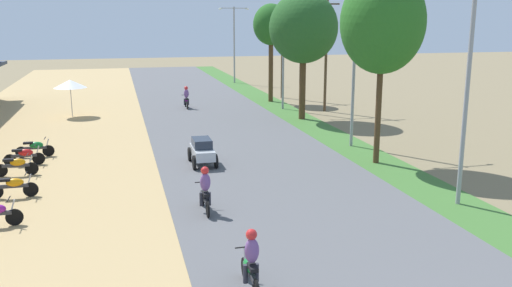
{
  "coord_description": "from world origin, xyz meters",
  "views": [
    {
      "loc": [
        -6.04,
        -7.03,
        6.7
      ],
      "look_at": [
        -0.72,
        14.3,
        1.71
      ],
      "focal_mm": 38.96,
      "sensor_mm": 36.0,
      "label": 1
    }
  ],
  "objects_px": {
    "parked_motorbike_third": "(17,165)",
    "motorbike_foreground_rider": "(251,262)",
    "parked_motorbike_fourth": "(25,155)",
    "parked_motorbike_fifth": "(35,147)",
    "vendor_umbrella": "(70,84)",
    "streetlamp_mid": "(354,54)",
    "median_tree_second": "(303,28)",
    "streetlamp_farthest": "(234,39)",
    "car_sedan_silver": "(202,150)",
    "streetlamp_near": "(468,81)",
    "utility_pole_far": "(282,43)",
    "median_tree_third": "(271,26)",
    "motorbike_ahead_second": "(205,191)",
    "median_tree_nearest": "(383,23)",
    "utility_pole_near": "(326,53)",
    "parked_motorbike_second": "(14,185)",
    "streetlamp_far": "(283,43)",
    "motorbike_ahead_third": "(186,98)"
  },
  "relations": [
    {
      "from": "parked_motorbike_fourth",
      "to": "streetlamp_near",
      "type": "distance_m",
      "value": 19.22
    },
    {
      "from": "streetlamp_farthest",
      "to": "utility_pole_far",
      "type": "height_order",
      "value": "utility_pole_far"
    },
    {
      "from": "vendor_umbrella",
      "to": "streetlamp_mid",
      "type": "relative_size",
      "value": 0.3
    },
    {
      "from": "streetlamp_near",
      "to": "utility_pole_far",
      "type": "bearing_deg",
      "value": 86.51
    },
    {
      "from": "median_tree_second",
      "to": "streetlamp_mid",
      "type": "relative_size",
      "value": 0.98
    },
    {
      "from": "parked_motorbike_fourth",
      "to": "median_tree_second",
      "type": "height_order",
      "value": "median_tree_second"
    },
    {
      "from": "streetlamp_mid",
      "to": "streetlamp_farthest",
      "type": "distance_m",
      "value": 30.14
    },
    {
      "from": "parked_motorbike_third",
      "to": "median_tree_second",
      "type": "xyz_separation_m",
      "value": [
        16.28,
        10.13,
        5.48
      ]
    },
    {
      "from": "streetlamp_farthest",
      "to": "motorbike_foreground_rider",
      "type": "distance_m",
      "value": 45.49
    },
    {
      "from": "streetlamp_mid",
      "to": "utility_pole_near",
      "type": "height_order",
      "value": "streetlamp_mid"
    },
    {
      "from": "parked_motorbike_fifth",
      "to": "median_tree_second",
      "type": "relative_size",
      "value": 0.22
    },
    {
      "from": "streetlamp_mid",
      "to": "parked_motorbike_second",
      "type": "bearing_deg",
      "value": -162.39
    },
    {
      "from": "motorbike_ahead_second",
      "to": "median_tree_nearest",
      "type": "bearing_deg",
      "value": 28.71
    },
    {
      "from": "median_tree_second",
      "to": "motorbike_ahead_third",
      "type": "bearing_deg",
      "value": 138.11
    },
    {
      "from": "streetlamp_far",
      "to": "vendor_umbrella",
      "type": "bearing_deg",
      "value": 178.6
    },
    {
      "from": "motorbike_foreground_rider",
      "to": "motorbike_ahead_second",
      "type": "bearing_deg",
      "value": 91.95
    },
    {
      "from": "median_tree_second",
      "to": "streetlamp_farthest",
      "type": "xyz_separation_m",
      "value": [
        -0.04,
        21.87,
        -1.51
      ]
    },
    {
      "from": "median_tree_third",
      "to": "motorbike_ahead_second",
      "type": "xyz_separation_m",
      "value": [
        -9.23,
        -24.79,
        -5.23
      ]
    },
    {
      "from": "streetlamp_mid",
      "to": "car_sedan_silver",
      "type": "xyz_separation_m",
      "value": [
        -8.23,
        -1.92,
        -4.16
      ]
    },
    {
      "from": "utility_pole_far",
      "to": "car_sedan_silver",
      "type": "bearing_deg",
      "value": -115.86
    },
    {
      "from": "motorbike_ahead_third",
      "to": "streetlamp_mid",
      "type": "bearing_deg",
      "value": -64.46
    },
    {
      "from": "median_tree_second",
      "to": "streetlamp_far",
      "type": "xyz_separation_m",
      "value": [
        -0.04,
        4.35,
        -1.16
      ]
    },
    {
      "from": "parked_motorbike_third",
      "to": "motorbike_ahead_second",
      "type": "relative_size",
      "value": 1.0
    },
    {
      "from": "parked_motorbike_third",
      "to": "motorbike_ahead_third",
      "type": "relative_size",
      "value": 1.0
    },
    {
      "from": "streetlamp_near",
      "to": "utility_pole_far",
      "type": "relative_size",
      "value": 0.88
    },
    {
      "from": "parked_motorbike_fourth",
      "to": "utility_pole_near",
      "type": "bearing_deg",
      "value": 30.73
    },
    {
      "from": "median_tree_third",
      "to": "vendor_umbrella",
      "type": "bearing_deg",
      "value": -167.18
    },
    {
      "from": "parked_motorbike_fourth",
      "to": "median_tree_nearest",
      "type": "distance_m",
      "value": 17.31
    },
    {
      "from": "streetlamp_far",
      "to": "motorbike_ahead_second",
      "type": "distance_m",
      "value": 23.23
    },
    {
      "from": "parked_motorbike_fourth",
      "to": "median_tree_second",
      "type": "bearing_deg",
      "value": 27.25
    },
    {
      "from": "streetlamp_near",
      "to": "median_tree_third",
      "type": "bearing_deg",
      "value": 89.73
    },
    {
      "from": "parked_motorbike_fourth",
      "to": "median_tree_third",
      "type": "xyz_separation_m",
      "value": [
        16.29,
        16.51,
        5.53
      ]
    },
    {
      "from": "motorbike_foreground_rider",
      "to": "motorbike_ahead_second",
      "type": "height_order",
      "value": "same"
    },
    {
      "from": "parked_motorbike_third",
      "to": "motorbike_foreground_rider",
      "type": "relative_size",
      "value": 1.0
    },
    {
      "from": "median_tree_nearest",
      "to": "utility_pole_far",
      "type": "bearing_deg",
      "value": 84.84
    },
    {
      "from": "streetlamp_near",
      "to": "parked_motorbike_fifth",
      "type": "bearing_deg",
      "value": 145.07
    },
    {
      "from": "vendor_umbrella",
      "to": "motorbike_foreground_rider",
      "type": "height_order",
      "value": "vendor_umbrella"
    },
    {
      "from": "car_sedan_silver",
      "to": "streetlamp_farthest",
      "type": "bearing_deg",
      "value": 75.59
    },
    {
      "from": "parked_motorbike_second",
      "to": "median_tree_second",
      "type": "xyz_separation_m",
      "value": [
        15.89,
        13.3,
        5.48
      ]
    },
    {
      "from": "parked_motorbike_fifth",
      "to": "median_tree_second",
      "type": "xyz_separation_m",
      "value": [
        15.94,
        6.83,
        5.48
      ]
    },
    {
      "from": "median_tree_second",
      "to": "streetlamp_far",
      "type": "height_order",
      "value": "streetlamp_far"
    },
    {
      "from": "parked_motorbike_fourth",
      "to": "parked_motorbike_fifth",
      "type": "relative_size",
      "value": 1.0
    },
    {
      "from": "streetlamp_farthest",
      "to": "parked_motorbike_third",
      "type": "bearing_deg",
      "value": -116.91
    },
    {
      "from": "streetlamp_farthest",
      "to": "motorbike_ahead_second",
      "type": "xyz_separation_m",
      "value": [
        -9.11,
        -38.5,
        -3.67
      ]
    },
    {
      "from": "parked_motorbike_fourth",
      "to": "parked_motorbike_fifth",
      "type": "distance_m",
      "value": 1.54
    },
    {
      "from": "parked_motorbike_second",
      "to": "motorbike_ahead_second",
      "type": "bearing_deg",
      "value": -26.31
    },
    {
      "from": "parked_motorbike_third",
      "to": "parked_motorbike_fourth",
      "type": "xyz_separation_m",
      "value": [
        0.07,
        1.79,
        0.0
      ]
    },
    {
      "from": "median_tree_nearest",
      "to": "streetlamp_far",
      "type": "bearing_deg",
      "value": 89.02
    },
    {
      "from": "streetlamp_mid",
      "to": "parked_motorbike_fifth",
      "type": "bearing_deg",
      "value": 174.83
    },
    {
      "from": "median_tree_third",
      "to": "motorbike_ahead_second",
      "type": "bearing_deg",
      "value": -110.43
    }
  ]
}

